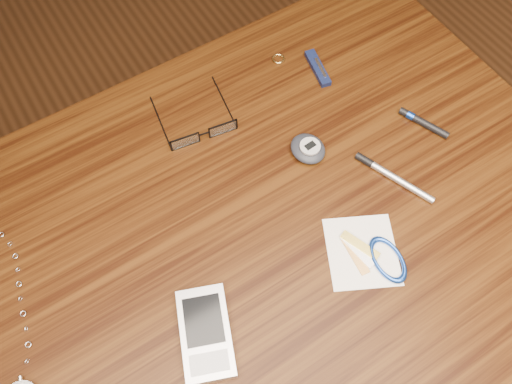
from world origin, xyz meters
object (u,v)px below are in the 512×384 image
(notepad_keys, at_px, (375,256))
(silver_pen, at_px, (388,174))
(pda_phone, at_px, (206,333))
(pocket_knife, at_px, (318,68))
(desk, at_px, (258,252))
(pedometer, at_px, (308,149))
(eyeglasses, at_px, (203,132))

(notepad_keys, relative_size, silver_pen, 1.10)
(pda_phone, bearing_deg, notepad_keys, -7.37)
(notepad_keys, height_order, pocket_knife, pocket_knife)
(pda_phone, xyz_separation_m, notepad_keys, (0.25, -0.03, -0.00))
(desk, distance_m, silver_pen, 0.24)
(pedometer, relative_size, silver_pen, 0.48)
(eyeglasses, bearing_deg, pda_phone, -118.76)
(eyeglasses, distance_m, silver_pen, 0.29)
(pda_phone, height_order, notepad_keys, pda_phone)
(desk, bearing_deg, silver_pen, -8.71)
(eyeglasses, relative_size, pedometer, 2.13)
(pocket_knife, relative_size, silver_pen, 0.63)
(eyeglasses, relative_size, pda_phone, 0.98)
(eyeglasses, height_order, notepad_keys, eyeglasses)
(pda_phone, bearing_deg, silver_pen, 9.69)
(desk, distance_m, eyeglasses, 0.21)
(desk, relative_size, pda_phone, 7.42)
(desk, xyz_separation_m, silver_pen, (0.21, -0.03, 0.11))
(pocket_knife, height_order, silver_pen, same)
(eyeglasses, xyz_separation_m, pocket_knife, (0.23, 0.01, -0.01))
(pedometer, bearing_deg, pda_phone, -149.67)
(desk, distance_m, notepad_keys, 0.20)
(desk, bearing_deg, eyeglasses, 86.73)
(pocket_knife, distance_m, silver_pen, 0.23)
(notepad_keys, xyz_separation_m, silver_pen, (0.10, 0.09, 0.00))
(eyeglasses, relative_size, silver_pen, 1.03)
(silver_pen, bearing_deg, pocket_knife, 82.26)
(pocket_knife, bearing_deg, pedometer, -130.81)
(eyeglasses, xyz_separation_m, pedometer, (0.12, -0.11, -0.00))
(pedometer, distance_m, silver_pen, 0.13)
(eyeglasses, relative_size, pocket_knife, 1.64)
(pedometer, relative_size, notepad_keys, 0.44)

